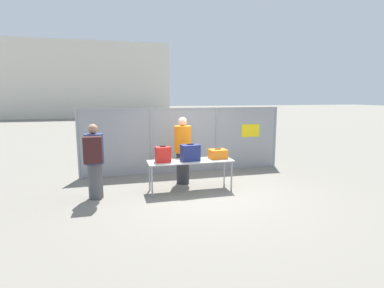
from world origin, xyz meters
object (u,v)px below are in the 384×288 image
inspection_table (190,163)px  suitcase_orange (218,154)px  suitcase_navy (190,153)px  traveler_hooded (94,159)px  suitcase_red (163,154)px  utility_trailer (221,145)px  security_worker_near (183,150)px

inspection_table → suitcase_orange: size_ratio=4.72×
suitcase_navy → traveler_hooded: 2.19m
inspection_table → suitcase_red: size_ratio=5.31×
inspection_table → suitcase_navy: (-0.01, -0.03, 0.25)m
inspection_table → suitcase_red: bearing=-179.2°
suitcase_navy → suitcase_orange: 0.74m
inspection_table → suitcase_navy: 0.26m
suitcase_navy → utility_trailer: size_ratio=0.12×
inspection_table → security_worker_near: security_worker_near is taller
inspection_table → traveler_hooded: 2.22m
suitcase_navy → suitcase_red: bearing=178.5°
traveler_hooded → utility_trailer: size_ratio=0.44×
suitcase_red → security_worker_near: 0.91m
traveler_hooded → inspection_table: bearing=2.5°
suitcase_navy → inspection_table: bearing=65.6°
suitcase_orange → traveler_hooded: traveler_hooded is taller
inspection_table → suitcase_orange: 0.74m
suitcase_orange → utility_trailer: bearing=68.6°
utility_trailer → suitcase_navy: bearing=-119.6°
suitcase_orange → security_worker_near: (-0.76, 0.58, 0.04)m
suitcase_red → security_worker_near: bearing=46.7°
traveler_hooded → security_worker_near: bearing=19.2°
security_worker_near → utility_trailer: bearing=-131.0°
suitcase_red → utility_trailer: (2.91, 3.96, -0.53)m
suitcase_red → security_worker_near: (0.62, 0.66, -0.03)m
traveler_hooded → suitcase_navy: bearing=1.8°
suitcase_orange → traveler_hooded: bearing=-177.4°
suitcase_navy → traveler_hooded: bearing=-179.2°
utility_trailer → suitcase_orange: bearing=-111.4°
traveler_hooded → utility_trailer: 6.01m
inspection_table → security_worker_near: bearing=93.9°
inspection_table → suitcase_navy: size_ratio=4.56×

